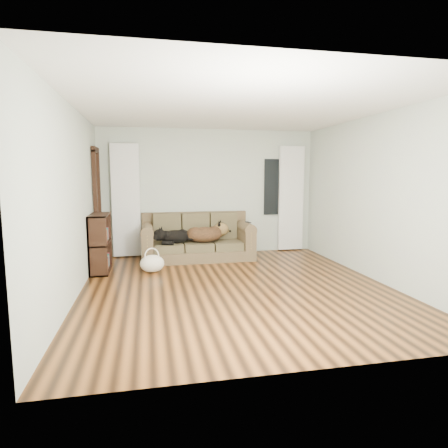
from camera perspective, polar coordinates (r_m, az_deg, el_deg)
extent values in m
plane|color=black|center=(5.69, 1.86, -9.47)|extent=(5.00, 5.00, 0.00)
plane|color=white|center=(5.53, 1.98, 17.28)|extent=(5.00, 5.00, 0.00)
cube|color=#B0BFA8|center=(7.91, -2.29, 4.87)|extent=(4.50, 0.04, 2.60)
cube|color=#B0BFA8|center=(5.40, -22.03, 3.13)|extent=(0.04, 5.00, 2.60)
cube|color=#B0BFA8|center=(6.37, 22.08, 3.70)|extent=(0.04, 5.00, 2.60)
cube|color=white|center=(7.75, -14.72, 3.47)|extent=(0.55, 0.08, 2.25)
cube|color=white|center=(8.32, 10.17, 3.85)|extent=(0.55, 0.08, 2.25)
cube|color=black|center=(8.23, 7.81, 5.61)|extent=(0.50, 0.03, 1.20)
cube|color=black|center=(7.43, -18.70, 2.39)|extent=(0.07, 0.60, 2.10)
cube|color=brown|center=(7.43, -4.07, -1.90)|extent=(2.16, 0.93, 0.89)
ellipsoid|color=black|center=(7.31, -7.74, -1.87)|extent=(0.62, 0.45, 0.26)
ellipsoid|color=black|center=(7.39, -2.75, -1.63)|extent=(0.75, 0.53, 0.33)
cube|color=black|center=(7.43, 3.69, 0.28)|extent=(0.09, 0.19, 0.02)
ellipsoid|color=beige|center=(6.56, -10.90, -5.87)|extent=(0.46, 0.39, 0.30)
cube|color=black|center=(6.78, -18.33, -2.74)|extent=(0.38, 0.83, 1.00)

